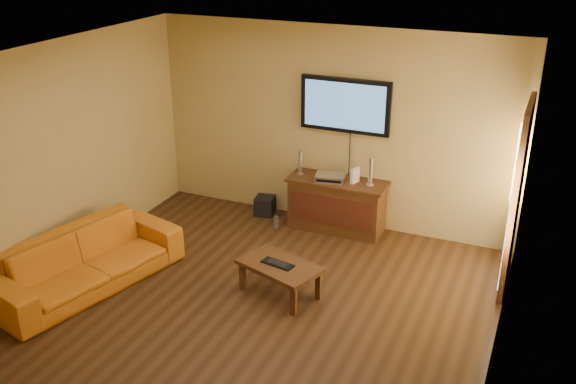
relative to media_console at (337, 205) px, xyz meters
The scene contains 14 objects.
ground_plane 2.28m from the media_console, 94.79° to the right, with size 5.00×5.00×0.00m, color #311D0D.
room_walls 2.10m from the media_console, 96.63° to the right, with size 5.00×5.00×5.00m.
french_door 2.43m from the media_console, 13.39° to the right, with size 0.07×1.02×2.22m.
media_console is the anchor object (origin of this frame).
television 1.34m from the media_console, 90.00° to the left, with size 1.21×0.08×0.71m.
coffee_table 1.81m from the media_console, 91.04° to the right, with size 1.02×0.79×0.38m.
sofa 3.31m from the media_console, 130.38° to the right, with size 2.22×0.65×0.87m, color orange.
speaker_left 0.74m from the media_console, behind, with size 0.09×0.09×0.33m.
speaker_right 0.69m from the media_console, ahead, with size 0.10×0.10×0.37m.
av_receiver 0.41m from the media_console, 152.77° to the right, with size 0.38×0.27×0.09m, color silver.
game_console 0.51m from the media_console, ahead, with size 0.04×0.15×0.20m, color white.
subwoofer 1.12m from the media_console, behind, with size 0.26×0.26×0.26m, color black.
bottle 0.87m from the media_console, 155.72° to the right, with size 0.07×0.07×0.21m.
keyboard 1.83m from the media_console, 91.64° to the right, with size 0.39×0.20×0.02m.
Camera 1 is at (2.71, -5.25, 3.94)m, focal length 40.00 mm.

